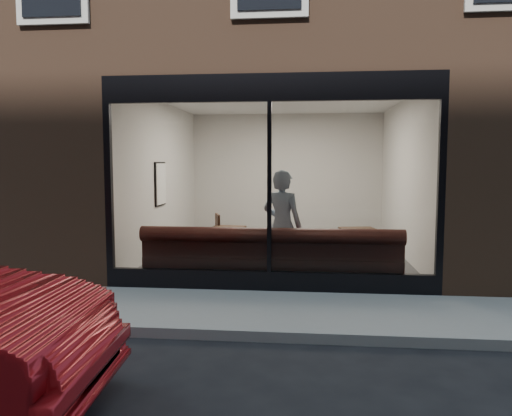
# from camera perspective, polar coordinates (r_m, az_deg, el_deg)

# --- Properties ---
(ground) EXTENTS (120.00, 120.00, 0.00)m
(ground) POSITION_cam_1_polar(r_m,az_deg,el_deg) (5.63, -0.15, -14.74)
(ground) COLOR black
(ground) RESTS_ON ground
(sidewalk_near) EXTENTS (40.00, 2.00, 0.01)m
(sidewalk_near) POSITION_cam_1_polar(r_m,az_deg,el_deg) (6.57, 0.79, -11.72)
(sidewalk_near) COLOR gray
(sidewalk_near) RESTS_ON ground
(kerb_near) EXTENTS (40.00, 0.10, 0.12)m
(kerb_near) POSITION_cam_1_polar(r_m,az_deg,el_deg) (5.56, -0.21, -14.34)
(kerb_near) COLOR gray
(kerb_near) RESTS_ON ground
(host_building_pier_left) EXTENTS (2.50, 12.00, 3.20)m
(host_building_pier_left) POSITION_cam_1_polar(r_m,az_deg,el_deg) (13.95, -12.11, 3.81)
(host_building_pier_left) COLOR brown
(host_building_pier_left) RESTS_ON ground
(host_building_pier_right) EXTENTS (2.50, 12.00, 3.20)m
(host_building_pier_right) POSITION_cam_1_polar(r_m,az_deg,el_deg) (13.64, 19.48, 3.60)
(host_building_pier_right) COLOR brown
(host_building_pier_right) RESTS_ON ground
(host_building_backfill) EXTENTS (5.00, 6.00, 3.20)m
(host_building_backfill) POSITION_cam_1_polar(r_m,az_deg,el_deg) (16.27, 3.96, 4.11)
(host_building_backfill) COLOR brown
(host_building_backfill) RESTS_ON ground
(cafe_floor) EXTENTS (6.00, 6.00, 0.00)m
(cafe_floor) POSITION_cam_1_polar(r_m,az_deg,el_deg) (10.45, 2.76, -5.25)
(cafe_floor) COLOR #2D2D30
(cafe_floor) RESTS_ON ground
(cafe_ceiling) EXTENTS (6.00, 6.00, 0.00)m
(cafe_ceiling) POSITION_cam_1_polar(r_m,az_deg,el_deg) (10.35, 2.84, 12.28)
(cafe_ceiling) COLOR white
(cafe_ceiling) RESTS_ON host_building_upper
(cafe_wall_back) EXTENTS (5.00, 0.00, 5.00)m
(cafe_wall_back) POSITION_cam_1_polar(r_m,az_deg,el_deg) (13.26, 3.51, 3.85)
(cafe_wall_back) COLOR silver
(cafe_wall_back) RESTS_ON ground
(cafe_wall_left) EXTENTS (0.00, 6.00, 6.00)m
(cafe_wall_left) POSITION_cam_1_polar(r_m,az_deg,el_deg) (10.71, -10.65, 3.43)
(cafe_wall_left) COLOR silver
(cafe_wall_left) RESTS_ON ground
(cafe_wall_right) EXTENTS (0.00, 6.00, 6.00)m
(cafe_wall_right) POSITION_cam_1_polar(r_m,az_deg,el_deg) (10.44, 16.60, 3.26)
(cafe_wall_right) COLOR silver
(cafe_wall_right) RESTS_ON ground
(storefront_kick) EXTENTS (5.00, 0.10, 0.30)m
(storefront_kick) POSITION_cam_1_polar(r_m,az_deg,el_deg) (7.54, 1.51, -8.35)
(storefront_kick) COLOR black
(storefront_kick) RESTS_ON ground
(storefront_header) EXTENTS (5.00, 0.10, 0.40)m
(storefront_header) POSITION_cam_1_polar(r_m,az_deg,el_deg) (7.41, 1.57, 13.60)
(storefront_header) COLOR black
(storefront_header) RESTS_ON host_building_upper
(storefront_mullion) EXTENTS (0.06, 0.10, 2.50)m
(storefront_mullion) POSITION_cam_1_polar(r_m,az_deg,el_deg) (7.34, 1.54, 2.33)
(storefront_mullion) COLOR black
(storefront_mullion) RESTS_ON storefront_kick
(storefront_glass) EXTENTS (4.80, 0.00, 4.80)m
(storefront_glass) POSITION_cam_1_polar(r_m,az_deg,el_deg) (7.31, 1.52, 2.32)
(storefront_glass) COLOR white
(storefront_glass) RESTS_ON storefront_kick
(banquette) EXTENTS (4.00, 0.55, 0.45)m
(banquette) POSITION_cam_1_polar(r_m,az_deg,el_deg) (7.91, 1.74, -7.14)
(banquette) COLOR #371A14
(banquette) RESTS_ON cafe_floor
(person) EXTENTS (0.77, 0.63, 1.80)m
(person) POSITION_cam_1_polar(r_m,az_deg,el_deg) (8.06, 3.00, -2.04)
(person) COLOR #889EB4
(person) RESTS_ON cafe_floor
(cafe_table_left) EXTENTS (0.63, 0.63, 0.04)m
(cafe_table_left) POSITION_cam_1_polar(r_m,az_deg,el_deg) (9.00, -3.27, -2.31)
(cafe_table_left) COLOR #322213
(cafe_table_left) RESTS_ON cafe_floor
(cafe_table_right) EXTENTS (0.70, 0.70, 0.04)m
(cafe_table_right) POSITION_cam_1_polar(r_m,az_deg,el_deg) (8.95, 11.70, -2.46)
(cafe_table_right) COLOR #322213
(cafe_table_right) RESTS_ON cafe_floor
(cafe_chair_left) EXTENTS (0.58, 0.58, 0.04)m
(cafe_chair_left) POSITION_cam_1_polar(r_m,az_deg,el_deg) (9.51, -5.54, -4.96)
(cafe_chair_left) COLOR #322213
(cafe_chair_left) RESTS_ON cafe_floor
(wall_poster) EXTENTS (0.02, 0.63, 0.84)m
(wall_poster) POSITION_cam_1_polar(r_m,az_deg,el_deg) (10.47, -10.80, 2.73)
(wall_poster) COLOR white
(wall_poster) RESTS_ON cafe_wall_left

